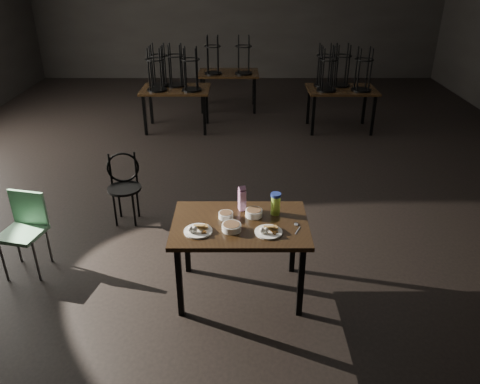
{
  "coord_description": "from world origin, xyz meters",
  "views": [
    {
      "loc": [
        0.03,
        -6.13,
        2.85
      ],
      "look_at": [
        0.04,
        -2.19,
        0.85
      ],
      "focal_mm": 35.0,
      "sensor_mm": 36.0,
      "label": 1
    }
  ],
  "objects_px": {
    "bentwood_chair": "(124,182)",
    "school_chair": "(25,225)",
    "juice_carton": "(242,199)",
    "water_bottle": "(276,204)",
    "main_table": "(240,230)"
  },
  "relations": [
    {
      "from": "juice_carton",
      "to": "school_chair",
      "type": "xyz_separation_m",
      "value": [
        -2.12,
        0.15,
        -0.37
      ]
    },
    {
      "from": "juice_carton",
      "to": "water_bottle",
      "type": "distance_m",
      "value": 0.31
    },
    {
      "from": "juice_carton",
      "to": "school_chair",
      "type": "distance_m",
      "value": 2.16
    },
    {
      "from": "main_table",
      "to": "juice_carton",
      "type": "bearing_deg",
      "value": 85.55
    },
    {
      "from": "bentwood_chair",
      "to": "school_chair",
      "type": "relative_size",
      "value": 1.0
    },
    {
      "from": "school_chair",
      "to": "juice_carton",
      "type": "bearing_deg",
      "value": 8.7
    },
    {
      "from": "water_bottle",
      "to": "bentwood_chair",
      "type": "bearing_deg",
      "value": 144.08
    },
    {
      "from": "juice_carton",
      "to": "bentwood_chair",
      "type": "height_order",
      "value": "juice_carton"
    },
    {
      "from": "juice_carton",
      "to": "school_chair",
      "type": "height_order",
      "value": "juice_carton"
    },
    {
      "from": "main_table",
      "to": "bentwood_chair",
      "type": "bearing_deg",
      "value": 134.62
    },
    {
      "from": "juice_carton",
      "to": "water_bottle",
      "type": "height_order",
      "value": "juice_carton"
    },
    {
      "from": "water_bottle",
      "to": "school_chair",
      "type": "relative_size",
      "value": 0.25
    },
    {
      "from": "bentwood_chair",
      "to": "school_chair",
      "type": "height_order",
      "value": "bentwood_chair"
    },
    {
      "from": "water_bottle",
      "to": "bentwood_chair",
      "type": "distance_m",
      "value": 2.1
    },
    {
      "from": "juice_carton",
      "to": "water_bottle",
      "type": "bearing_deg",
      "value": -14.8
    }
  ]
}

